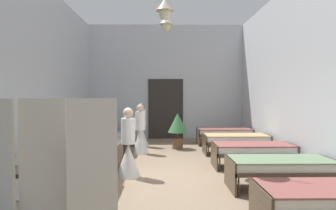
% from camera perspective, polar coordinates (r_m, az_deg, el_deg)
% --- Properties ---
extents(ground_plane, '(6.82, 11.71, 0.10)m').
position_cam_1_polar(ground_plane, '(6.23, -0.03, -14.71)').
color(ground_plane, '#8C755B').
extents(room_shell, '(6.62, 11.31, 4.58)m').
position_cam_1_polar(room_shell, '(7.31, -0.20, 6.38)').
color(room_shell, silver).
rests_on(room_shell, ground).
extents(bed_left_row_1, '(1.90, 0.84, 0.57)m').
position_cam_1_polar(bed_left_row_1, '(4.25, -29.70, -15.99)').
color(bed_left_row_1, '#473828').
rests_on(bed_left_row_1, ground).
extents(bed_right_row_1, '(1.90, 0.84, 0.57)m').
position_cam_1_polar(bed_right_row_1, '(4.34, 30.11, -15.61)').
color(bed_right_row_1, '#473828').
rests_on(bed_right_row_1, ground).
extents(bed_left_row_2, '(1.90, 0.84, 0.57)m').
position_cam_1_polar(bed_left_row_2, '(5.67, -21.64, -11.38)').
color(bed_left_row_2, '#473828').
rests_on(bed_left_row_2, ground).
extents(bed_right_row_2, '(1.90, 0.84, 0.57)m').
position_cam_1_polar(bed_right_row_2, '(5.73, 21.58, -11.22)').
color(bed_right_row_2, '#473828').
rests_on(bed_right_row_2, ground).
extents(bed_left_row_3, '(1.90, 0.84, 0.57)m').
position_cam_1_polar(bed_left_row_3, '(7.17, -17.02, -8.56)').
color(bed_left_row_3, '#473828').
rests_on(bed_left_row_3, ground).
extents(bed_right_row_3, '(1.90, 0.84, 0.57)m').
position_cam_1_polar(bed_right_row_3, '(7.23, 16.61, -8.48)').
color(bed_right_row_3, '#473828').
rests_on(bed_right_row_3, ground).
extents(bed_left_row_4, '(1.90, 0.84, 0.57)m').
position_cam_1_polar(bed_left_row_4, '(8.72, -14.05, -6.70)').
color(bed_left_row_4, '#473828').
rests_on(bed_left_row_4, ground).
extents(bed_right_row_4, '(1.90, 0.84, 0.57)m').
position_cam_1_polar(bed_right_row_4, '(8.76, 13.39, -6.65)').
color(bed_right_row_4, '#473828').
rests_on(bed_right_row_4, ground).
extents(bed_left_row_5, '(1.90, 0.84, 0.57)m').
position_cam_1_polar(bed_left_row_5, '(10.29, -12.00, -5.39)').
color(bed_left_row_5, '#473828').
rests_on(bed_left_row_5, ground).
extents(bed_right_row_5, '(1.90, 0.84, 0.57)m').
position_cam_1_polar(bed_right_row_5, '(10.32, 11.16, -5.36)').
color(bed_right_row_5, '#473828').
rests_on(bed_right_row_5, ground).
extents(nurse_near_aisle, '(0.52, 0.52, 1.49)m').
position_cam_1_polar(nurse_near_aisle, '(6.22, -7.94, -9.24)').
color(nurse_near_aisle, white).
rests_on(nurse_near_aisle, ground).
extents(nurse_mid_aisle, '(0.52, 0.52, 1.49)m').
position_cam_1_polar(nurse_mid_aisle, '(8.63, -5.56, -6.13)').
color(nurse_mid_aisle, white).
rests_on(nurse_mid_aisle, ground).
extents(nurse_far_aisle, '(0.52, 0.52, 1.49)m').
position_cam_1_polar(nurse_far_aisle, '(9.80, -5.35, -5.18)').
color(nurse_far_aisle, white).
rests_on(nurse_far_aisle, ground).
extents(potted_plant, '(0.63, 0.63, 1.17)m').
position_cam_1_polar(potted_plant, '(9.31, 1.93, -4.13)').
color(potted_plant, brown).
rests_on(potted_plant, ground).
extents(privacy_screen, '(1.25, 0.20, 1.70)m').
position_cam_1_polar(privacy_screen, '(2.75, -23.60, -16.78)').
color(privacy_screen, '#BCB29E').
rests_on(privacy_screen, ground).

